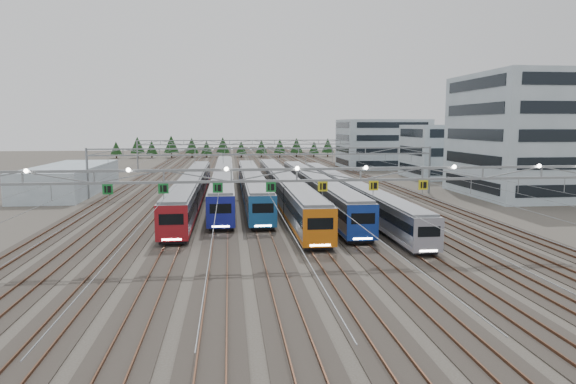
{
  "coord_description": "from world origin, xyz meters",
  "views": [
    {
      "loc": [
        -5.75,
        -43.43,
        11.54
      ],
      "look_at": [
        1.27,
        17.79,
        3.5
      ],
      "focal_mm": 32.0,
      "sensor_mm": 36.0,
      "label": 1
    }
  ],
  "objects": [
    {
      "name": "train_d",
      "position": [
        2.25,
        33.09,
        2.33
      ],
      "size": [
        3.19,
        64.49,
        4.16
      ],
      "color": "black",
      "rests_on": "ground"
    },
    {
      "name": "train_a",
      "position": [
        -11.25,
        33.25,
        2.29
      ],
      "size": [
        3.13,
        56.92,
        4.08
      ],
      "color": "black",
      "rests_on": "ground"
    },
    {
      "name": "treeline",
      "position": [
        -7.2,
        142.52,
        4.23
      ],
      "size": [
        81.2,
        5.6,
        7.02
      ],
      "color": "#332114",
      "rests_on": "ground"
    },
    {
      "name": "depot_bldg_north",
      "position": [
        35.67,
        92.9,
        6.53
      ],
      "size": [
        22.0,
        18.0,
        13.06
      ],
      "primitive_type": "cube",
      "color": "#9BAFB9",
      "rests_on": "ground"
    },
    {
      "name": "gantry_near",
      "position": [
        -0.05,
        -0.12,
        7.09
      ],
      "size": [
        56.36,
        0.61,
        8.08
      ],
      "color": "gray",
      "rests_on": "ground"
    },
    {
      "name": "west_shed",
      "position": [
        -33.02,
        47.93,
        2.34
      ],
      "size": [
        10.0,
        30.0,
        4.67
      ],
      "primitive_type": "cube",
      "color": "#9BAFB9",
      "rests_on": "ground"
    },
    {
      "name": "depot_bldg_south",
      "position": [
        42.26,
        35.61,
        9.88
      ],
      "size": [
        18.0,
        22.0,
        19.77
      ],
      "primitive_type": "cube",
      "color": "#9BAFB9",
      "rests_on": "ground"
    },
    {
      "name": "train_c",
      "position": [
        -2.25,
        36.96,
        2.28
      ],
      "size": [
        3.11,
        52.99,
        4.06
      ],
      "color": "black",
      "rests_on": "ground"
    },
    {
      "name": "ground",
      "position": [
        0.0,
        0.0,
        0.0
      ],
      "size": [
        400.0,
        400.0,
        0.0
      ],
      "primitive_type": "plane",
      "color": "#47423A",
      "rests_on": "ground"
    },
    {
      "name": "depot_bldg_mid",
      "position": [
        40.84,
        65.48,
        5.81
      ],
      "size": [
        14.0,
        16.0,
        11.62
      ],
      "primitive_type": "cube",
      "color": "#9BAFB9",
      "rests_on": "ground"
    },
    {
      "name": "gantry_mid",
      "position": [
        0.0,
        40.0,
        6.39
      ],
      "size": [
        56.36,
        0.36,
        8.0
      ],
      "color": "gray",
      "rests_on": "ground"
    },
    {
      "name": "train_b",
      "position": [
        -6.75,
        44.78,
        2.29
      ],
      "size": [
        3.12,
        68.27,
        4.07
      ],
      "color": "black",
      "rests_on": "ground"
    },
    {
      "name": "gantry_far",
      "position": [
        0.0,
        85.0,
        6.39
      ],
      "size": [
        56.36,
        0.36,
        8.0
      ],
      "color": "gray",
      "rests_on": "ground"
    },
    {
      "name": "train_f",
      "position": [
        11.25,
        30.16,
        2.04
      ],
      "size": [
        2.74,
        64.11,
        3.57
      ],
      "color": "black",
      "rests_on": "ground"
    },
    {
      "name": "track_bed",
      "position": [
        0.0,
        100.0,
        1.49
      ],
      "size": [
        54.0,
        260.0,
        5.42
      ],
      "color": "#2D2823",
      "rests_on": "ground"
    },
    {
      "name": "train_e",
      "position": [
        6.75,
        31.2,
        2.3
      ],
      "size": [
        3.14,
        56.18,
        4.1
      ],
      "color": "black",
      "rests_on": "ground"
    }
  ]
}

